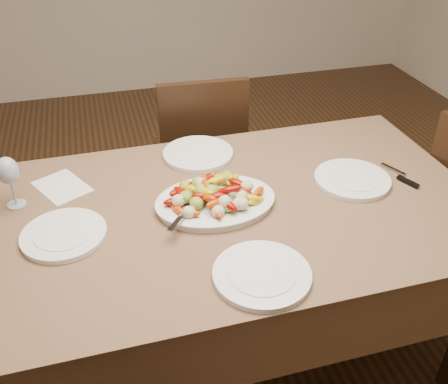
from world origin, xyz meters
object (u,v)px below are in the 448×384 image
chair_far (199,154)px  serving_platter (215,203)px  plate_far (198,154)px  plate_left (64,235)px  plate_near (262,275)px  plate_right (352,180)px  dining_table (224,285)px  wine_glass (10,181)px

chair_far → serving_platter: size_ratio=2.31×
serving_platter → plate_far: size_ratio=1.43×
plate_left → plate_near: (0.56, -0.34, 0.00)m
plate_right → plate_far: same height
serving_platter → plate_right: 0.54m
chair_far → plate_near: size_ratio=3.27×
dining_table → plate_right: 0.64m
chair_far → plate_right: (0.41, -0.85, 0.29)m
chair_far → plate_right: bearing=118.8°
dining_table → plate_near: bearing=-87.8°
chair_far → plate_far: (-0.11, -0.50, 0.29)m
serving_platter → plate_left: 0.52m
serving_platter → dining_table: bearing=-23.2°
plate_near → wine_glass: size_ratio=1.42×
plate_far → plate_near: bearing=-88.2°
plate_far → plate_near: same height
plate_right → plate_near: 0.64m
chair_far → plate_near: (-0.09, -1.25, 0.29)m
dining_table → wine_glass: size_ratio=8.98×
serving_platter → wine_glass: 0.71m
plate_right → serving_platter: bearing=-178.1°
chair_far → plate_right: size_ratio=3.33×
dining_table → wine_glass: (-0.70, 0.20, 0.48)m
dining_table → plate_near: size_ratio=6.33×
serving_platter → plate_left: size_ratio=1.50×
dining_table → plate_far: size_ratio=6.40×
chair_far → serving_platter: (-0.13, -0.86, 0.30)m
dining_table → chair_far: bearing=83.5°
plate_right → plate_far: 0.62m
plate_far → plate_near: size_ratio=0.99×
dining_table → plate_far: (-0.01, 0.37, 0.39)m
plate_left → serving_platter: bearing=4.4°
dining_table → wine_glass: bearing=164.2°
chair_far → plate_far: 0.59m
plate_right → chair_far: bearing=115.9°
plate_near → serving_platter: bearing=96.3°
plate_right → plate_left: bearing=-176.9°
chair_far → plate_left: (-0.64, -0.90, 0.29)m
dining_table → plate_left: plate_left is taller
serving_platter → wine_glass: (-0.68, 0.19, 0.09)m
plate_near → wine_glass: wine_glass is taller
plate_left → chair_far: bearing=54.5°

